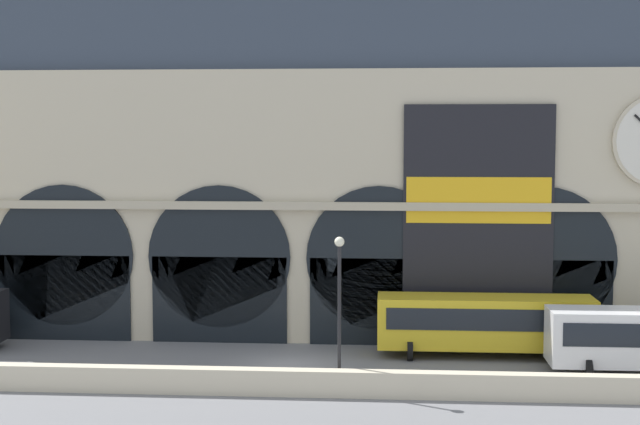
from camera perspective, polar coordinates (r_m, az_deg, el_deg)
ground_plane at (r=45.35m, az=-1.96°, el=-9.61°), size 200.00×200.00×0.00m
quay_parapet_wall at (r=40.45m, az=-2.72°, el=-10.56°), size 90.00×0.70×1.15m
station_building at (r=51.04m, az=-1.06°, el=2.34°), size 45.11×4.65×18.88m
bus_mideast at (r=47.66m, az=10.30°, el=-6.78°), size 11.00×3.25×3.10m
street_lamp_quayside at (r=40.16m, az=1.22°, el=-5.06°), size 0.44×0.44×6.90m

